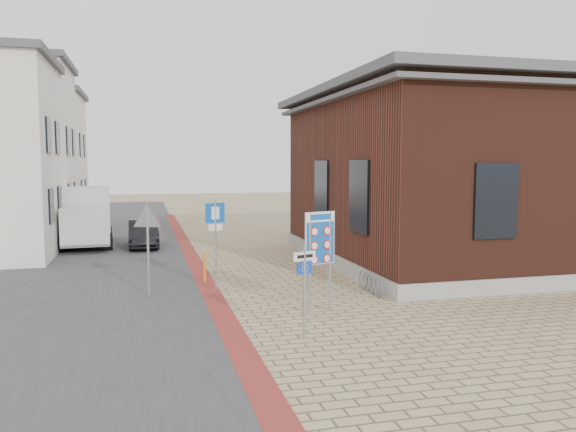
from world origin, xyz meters
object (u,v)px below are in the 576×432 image
sedan (143,234)px  parking_sign (215,228)px  box_truck (87,216)px  essen_sign (304,279)px  border_sign (320,240)px  bollard (205,268)px

sedan → parking_sign: parking_sign is taller
box_truck → essen_sign: 17.19m
essen_sign → box_truck: bearing=92.5°
sedan → border_sign: (4.43, -13.02, 1.28)m
essen_sign → parking_sign: size_ratio=0.75×
box_truck → bollard: bearing=-68.4°
sedan → essen_sign: (3.44, -15.02, 0.73)m
essen_sign → parking_sign: 5.44m
sedan → box_truck: box_truck is taller
box_truck → essen_sign: box_truck is taller
essen_sign → bollard: size_ratio=2.15×
sedan → bollard: (1.92, -8.52, -0.14)m
parking_sign → box_truck: bearing=99.2°
sedan → parking_sign: size_ratio=1.37×
border_sign → parking_sign: size_ratio=0.95×
border_sign → bollard: 5.34m
parking_sign → bollard: (-0.21, 1.25, -1.43)m
box_truck → border_sign: (7.01, -14.10, 0.49)m
sedan → box_truck: 2.90m
essen_sign → parking_sign: bearing=86.0°
border_sign → parking_sign: parking_sign is taller
box_truck → bollard: size_ratio=5.52×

